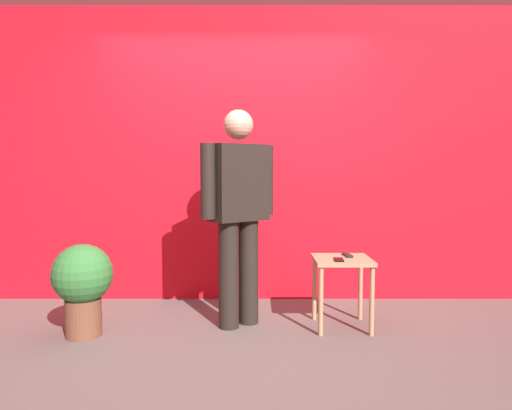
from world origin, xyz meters
The scene contains 7 objects.
ground_plane centered at (0.00, 0.00, 0.00)m, with size 12.00×12.00×0.00m, color #59544F.
back_wall_red centered at (0.00, 1.38, 1.37)m, with size 6.01×0.12×2.73m, color red.
standing_person centered at (0.06, 0.56, 0.95)m, with size 0.60×0.49×1.69m.
side_table centered at (0.87, 0.51, 0.45)m, with size 0.44×0.44×0.55m.
cell_phone centered at (0.83, 0.41, 0.55)m, with size 0.07×0.14×0.01m, color black.
tv_remote centered at (0.92, 0.58, 0.56)m, with size 0.04×0.17×0.02m, color black.
potted_plant centered at (-1.08, 0.32, 0.41)m, with size 0.44×0.44×0.69m.
Camera 1 is at (0.20, -3.07, 1.23)m, focal length 32.78 mm.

